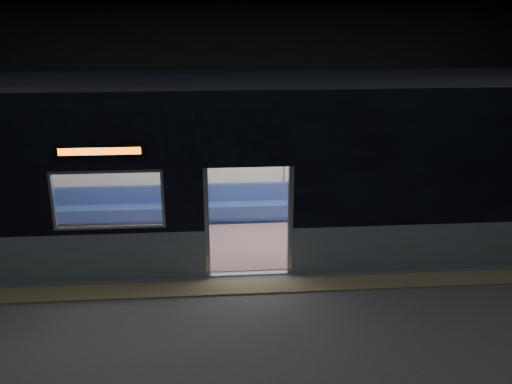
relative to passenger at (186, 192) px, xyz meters
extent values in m
cube|color=#47494C|center=(1.22, -3.55, -0.77)|extent=(24.00, 14.00, 0.01)
cube|color=black|center=(1.22, 3.43, 1.73)|extent=(24.00, 0.04, 5.00)
cube|color=#8C7F59|center=(1.22, -3.00, -0.75)|extent=(22.80, 0.50, 0.03)
cube|color=#8894A3|center=(6.07, -2.49, -0.32)|extent=(8.30, 0.12, 0.90)
cube|color=black|center=(1.22, -2.49, 1.86)|extent=(1.40, 0.12, 1.15)
cube|color=#B7BABC|center=(0.48, -2.49, 0.26)|extent=(0.08, 0.14, 2.05)
cube|color=#B7BABC|center=(1.96, -2.49, 0.26)|extent=(0.08, 0.14, 2.05)
cube|color=black|center=(-1.23, -2.57, 1.62)|extent=(1.50, 0.04, 0.18)
cube|color=#E44F08|center=(-1.23, -2.58, 1.62)|extent=(1.34, 0.03, 0.12)
cube|color=beige|center=(1.22, 0.39, 0.83)|extent=(18.00, 0.12, 3.20)
cube|color=black|center=(1.22, -1.05, 2.51)|extent=(18.00, 3.00, 0.15)
cube|color=gray|center=(1.22, -1.05, -0.75)|extent=(17.76, 2.76, 0.04)
cube|color=beige|center=(1.22, -1.05, 1.58)|extent=(17.76, 2.76, 0.10)
cube|color=navy|center=(1.22, 0.07, -0.52)|extent=(11.00, 0.48, 0.41)
cube|color=navy|center=(1.22, 0.26, -0.12)|extent=(11.00, 0.10, 0.40)
cube|color=#775763|center=(-2.08, -2.14, -0.52)|extent=(4.40, 0.48, 0.41)
cube|color=#775763|center=(4.52, -2.14, -0.52)|extent=(4.40, 0.48, 0.41)
cylinder|color=silver|center=(0.27, -2.18, 0.40)|extent=(0.04, 0.04, 2.26)
cylinder|color=silver|center=(0.27, 0.08, 0.40)|extent=(0.04, 0.04, 2.26)
cylinder|color=silver|center=(2.17, -2.18, 0.40)|extent=(0.04, 0.04, 2.26)
cylinder|color=silver|center=(2.17, 0.08, 0.40)|extent=(0.04, 0.04, 2.26)
cylinder|color=silver|center=(1.22, 0.03, 1.18)|extent=(11.00, 0.03, 0.03)
cube|color=black|center=(-0.10, -0.14, -0.25)|extent=(0.16, 0.43, 0.15)
cube|color=black|center=(0.10, -0.14, -0.25)|extent=(0.16, 0.43, 0.15)
cylinder|color=black|center=(-0.10, -0.33, -0.51)|extent=(0.10, 0.10, 0.43)
cylinder|color=black|center=(0.10, -0.33, -0.51)|extent=(0.10, 0.10, 0.43)
cube|color=pink|center=(0.00, 0.04, -0.23)|extent=(0.37, 0.20, 0.18)
cylinder|color=pink|center=(0.00, 0.07, 0.09)|extent=(0.39, 0.39, 0.48)
sphere|color=tan|center=(0.00, 0.05, 0.43)|extent=(0.19, 0.19, 0.19)
sphere|color=black|center=(0.00, 0.09, 0.47)|extent=(0.20, 0.20, 0.20)
cube|color=black|center=(-0.02, -0.21, -0.10)|extent=(0.30, 0.27, 0.13)
cube|color=white|center=(3.54, 0.31, 0.73)|extent=(1.06, 0.03, 0.69)
camera|label=1|loc=(0.66, -11.35, 3.87)|focal=38.00mm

